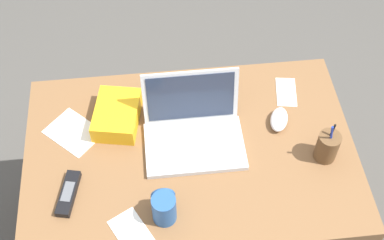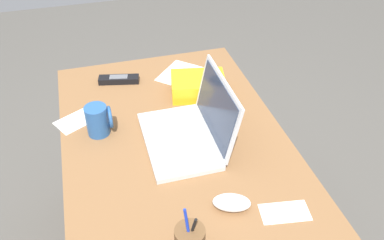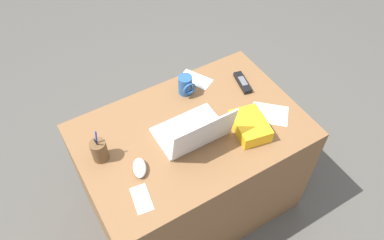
% 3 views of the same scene
% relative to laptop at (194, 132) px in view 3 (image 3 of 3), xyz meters
% --- Properties ---
extents(ground_plane, '(6.00, 6.00, 0.00)m').
position_rel_laptop_xyz_m(ground_plane, '(-0.02, -0.05, -0.75)').
color(ground_plane, '#4C4944').
extents(desk, '(1.11, 0.73, 0.70)m').
position_rel_laptop_xyz_m(desk, '(-0.02, -0.05, -0.40)').
color(desk, brown).
rests_on(desk, ground).
extents(laptop, '(0.33, 0.26, 0.22)m').
position_rel_laptop_xyz_m(laptop, '(0.00, 0.00, 0.00)').
color(laptop, silver).
rests_on(laptop, desk).
extents(computer_mouse, '(0.09, 0.12, 0.04)m').
position_rel_laptop_xyz_m(computer_mouse, '(0.30, 0.03, -0.03)').
color(computer_mouse, white).
rests_on(computer_mouse, desk).
extents(coffee_mug_white, '(0.08, 0.09, 0.11)m').
position_rel_laptop_xyz_m(coffee_mug_white, '(-0.12, -0.28, 0.01)').
color(coffee_mug_white, '#26518C').
rests_on(coffee_mug_white, desk).
extents(cordless_phone, '(0.08, 0.16, 0.03)m').
position_rel_laptop_xyz_m(cordless_phone, '(-0.41, -0.18, -0.03)').
color(cordless_phone, black).
rests_on(cordless_phone, desk).
extents(pen_holder, '(0.07, 0.07, 0.18)m').
position_rel_laptop_xyz_m(pen_holder, '(0.42, -0.12, 0.01)').
color(pen_holder, brown).
rests_on(pen_holder, desk).
extents(snack_bag, '(0.18, 0.22, 0.07)m').
position_rel_laptop_xyz_m(snack_bag, '(-0.25, 0.10, -0.01)').
color(snack_bag, '#F2AD19').
rests_on(snack_bag, desk).
extents(paper_note_near_laptop, '(0.22, 0.22, 0.00)m').
position_rel_laptop_xyz_m(paper_note_near_laptop, '(-0.41, 0.07, -0.04)').
color(paper_note_near_laptop, white).
rests_on(paper_note_near_laptop, desk).
extents(paper_note_left, '(0.16, 0.20, 0.00)m').
position_rel_laptop_xyz_m(paper_note_left, '(-0.22, -0.34, -0.04)').
color(paper_note_left, white).
rests_on(paper_note_left, desk).
extents(paper_note_right, '(0.09, 0.14, 0.00)m').
position_rel_laptop_xyz_m(paper_note_right, '(0.36, 0.17, -0.04)').
color(paper_note_right, white).
rests_on(paper_note_right, desk).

